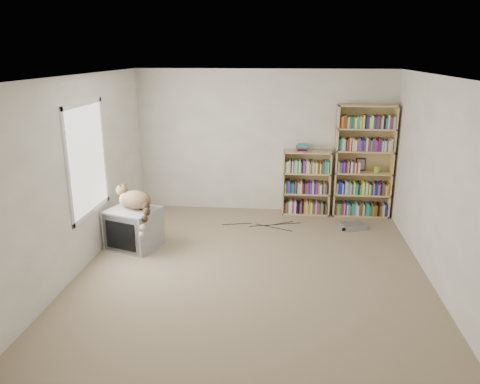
# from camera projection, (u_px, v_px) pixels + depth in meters

# --- Properties ---
(floor) EXTENTS (4.50, 5.00, 0.01)m
(floor) POSITION_uv_depth(u_px,v_px,m) (253.00, 269.00, 6.21)
(floor) COLOR tan
(floor) RESTS_ON ground
(wall_back) EXTENTS (4.50, 0.02, 2.50)m
(wall_back) POSITION_uv_depth(u_px,v_px,m) (264.00, 142.00, 8.23)
(wall_back) COLOR white
(wall_back) RESTS_ON floor
(wall_front) EXTENTS (4.50, 0.02, 2.50)m
(wall_front) POSITION_uv_depth(u_px,v_px,m) (228.00, 265.00, 3.47)
(wall_front) COLOR white
(wall_front) RESTS_ON floor
(wall_left) EXTENTS (0.02, 5.00, 2.50)m
(wall_left) POSITION_uv_depth(u_px,v_px,m) (81.00, 174.00, 6.07)
(wall_left) COLOR white
(wall_left) RESTS_ON floor
(wall_right) EXTENTS (0.02, 5.00, 2.50)m
(wall_right) POSITION_uv_depth(u_px,v_px,m) (440.00, 183.00, 5.63)
(wall_right) COLOR white
(wall_right) RESTS_ON floor
(ceiling) EXTENTS (4.50, 5.00, 0.02)m
(ceiling) POSITION_uv_depth(u_px,v_px,m) (254.00, 76.00, 5.49)
(ceiling) COLOR white
(ceiling) RESTS_ON wall_back
(window) EXTENTS (0.02, 1.22, 1.52)m
(window) POSITION_uv_depth(u_px,v_px,m) (87.00, 159.00, 6.22)
(window) COLOR white
(window) RESTS_ON wall_left
(crt_tv) EXTENTS (0.83, 0.79, 0.58)m
(crt_tv) POSITION_uv_depth(u_px,v_px,m) (134.00, 228.00, 6.86)
(crt_tv) COLOR #99999B
(crt_tv) RESTS_ON floor
(cat) EXTENTS (0.67, 0.71, 0.59)m
(cat) POSITION_uv_depth(u_px,v_px,m) (137.00, 203.00, 6.72)
(cat) COLOR #3B2718
(cat) RESTS_ON crt_tv
(bookcase_tall) EXTENTS (0.97, 0.30, 1.93)m
(bookcase_tall) POSITION_uv_depth(u_px,v_px,m) (363.00, 164.00, 8.03)
(bookcase_tall) COLOR tan
(bookcase_tall) RESTS_ON floor
(bookcase_short) EXTENTS (0.82, 0.30, 1.13)m
(bookcase_short) POSITION_uv_depth(u_px,v_px,m) (306.00, 185.00, 8.24)
(bookcase_short) COLOR tan
(bookcase_short) RESTS_ON floor
(book_stack) EXTENTS (0.20, 0.27, 0.11)m
(book_stack) POSITION_uv_depth(u_px,v_px,m) (302.00, 148.00, 8.02)
(book_stack) COLOR #AF1A17
(book_stack) RESTS_ON bookcase_short
(green_mug) EXTENTS (0.10, 0.10, 0.11)m
(green_mug) POSITION_uv_depth(u_px,v_px,m) (377.00, 169.00, 8.01)
(green_mug) COLOR #88C438
(green_mug) RESTS_ON bookcase_tall
(framed_print) EXTENTS (0.16, 0.05, 0.22)m
(framed_print) POSITION_uv_depth(u_px,v_px,m) (361.00, 164.00, 8.11)
(framed_print) COLOR black
(framed_print) RESTS_ON bookcase_tall
(dvd_player) EXTENTS (0.45, 0.38, 0.09)m
(dvd_player) POSITION_uv_depth(u_px,v_px,m) (353.00, 226.00, 7.63)
(dvd_player) COLOR #A0A0A5
(dvd_player) RESTS_ON floor
(wall_outlet) EXTENTS (0.01, 0.08, 0.13)m
(wall_outlet) POSITION_uv_depth(u_px,v_px,m) (113.00, 217.00, 7.22)
(wall_outlet) COLOR silver
(wall_outlet) RESTS_ON wall_left
(floor_cables) EXTENTS (1.20, 0.70, 0.01)m
(floor_cables) POSITION_uv_depth(u_px,v_px,m) (260.00, 222.00, 7.91)
(floor_cables) COLOR black
(floor_cables) RESTS_ON floor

